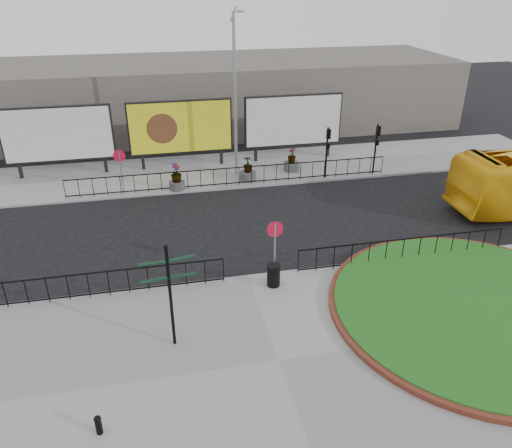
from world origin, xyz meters
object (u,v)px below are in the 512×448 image
object	(u,v)px
litter_bin	(274,275)
billboard_mid	(181,127)
lamp_post	(235,95)
bollard	(98,424)
planter_b	(248,171)
planter_c	(292,162)
planter_a	(177,179)
fingerpost_sign	(170,286)

from	to	relation	value
litter_bin	billboard_mid	bearing A→B (deg)	99.58
lamp_post	bollard	world-z (taller)	lamp_post
litter_bin	planter_b	distance (m)	10.94
planter_c	litter_bin	bearing A→B (deg)	-108.85
lamp_post	planter_a	bearing A→B (deg)	-156.18
litter_bin	planter_b	bearing A→B (deg)	83.92
litter_bin	planter_c	distance (m)	12.51
lamp_post	fingerpost_sign	distance (m)	15.43
fingerpost_sign	planter_b	xyz separation A→B (m)	(5.11, 13.48, -1.70)
billboard_mid	planter_c	xyz separation A→B (m)	(6.38, -2.04, -1.97)
planter_b	planter_c	world-z (taller)	planter_b
fingerpost_sign	bollard	bearing A→B (deg)	-126.96
planter_a	planter_c	distance (m)	7.17
planter_b	planter_c	size ratio (longest dim) A/B	1.00
fingerpost_sign	litter_bin	size ratio (longest dim) A/B	4.10
lamp_post	planter_b	size ratio (longest dim) A/B	6.44
fingerpost_sign	planter_c	world-z (taller)	fingerpost_sign
lamp_post	litter_bin	distance (m)	12.66
litter_bin	bollard	bearing A→B (deg)	-136.67
bollard	litter_bin	world-z (taller)	litter_bin
litter_bin	planter_c	bearing A→B (deg)	71.15
planter_a	fingerpost_sign	bearing A→B (deg)	-94.39
fingerpost_sign	planter_c	distance (m)	16.59
lamp_post	planter_b	xyz separation A→B (m)	(0.49, -1.03, -4.18)
bollard	litter_bin	size ratio (longest dim) A/B	0.67
bollard	billboard_mid	bearing A→B (deg)	79.14
bollard	planter_a	world-z (taller)	planter_a
bollard	planter_c	xyz separation A→B (m)	(10.15, 17.60, 0.18)
fingerpost_sign	planter_c	bearing A→B (deg)	58.47
fingerpost_sign	planter_c	size ratio (longest dim) A/B	2.58
lamp_post	planter_c	xyz separation A→B (m)	(3.38, -0.07, -4.20)
billboard_mid	fingerpost_sign	distance (m)	16.57
fingerpost_sign	bollard	xyz separation A→B (m)	(-2.16, -3.16, -1.89)
litter_bin	planter_a	world-z (taller)	planter_a
planter_b	litter_bin	bearing A→B (deg)	-96.08
billboard_mid	bollard	distance (m)	20.12
bollard	planter_c	distance (m)	20.32
planter_a	planter_c	world-z (taller)	planter_a
bollard	litter_bin	bearing A→B (deg)	43.33
planter_a	planter_b	size ratio (longest dim) A/B	1.04
billboard_mid	planter_c	size ratio (longest dim) A/B	4.35
planter_b	lamp_post	bearing A→B (deg)	115.60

